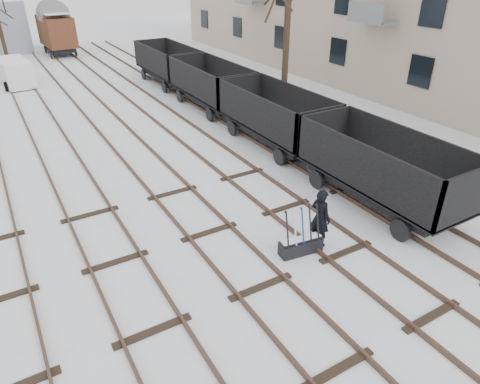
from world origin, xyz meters
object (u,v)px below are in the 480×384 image
(box_van_wagon, at_px, (56,30))
(panel_van, at_px, (15,72))
(ground_frame, at_px, (301,245))
(worker, at_px, (320,218))
(freight_wagon_a, at_px, (381,179))

(box_van_wagon, height_order, panel_van, box_van_wagon)
(ground_frame, xyz_separation_m, panel_van, (-4.96, 24.98, 0.61))
(worker, distance_m, box_van_wagon, 34.55)
(panel_van, bearing_deg, box_van_wagon, 58.94)
(freight_wagon_a, xyz_separation_m, box_van_wagon, (-4.55, 33.66, 1.11))
(ground_frame, relative_size, box_van_wagon, 0.31)
(ground_frame, bearing_deg, worker, 14.96)
(ground_frame, bearing_deg, freight_wagon_a, 20.32)
(ground_frame, distance_m, freight_wagon_a, 4.32)
(worker, bearing_deg, freight_wagon_a, -86.36)
(panel_van, bearing_deg, worker, -82.75)
(freight_wagon_a, relative_size, box_van_wagon, 1.29)
(box_van_wagon, bearing_deg, worker, -91.59)
(worker, height_order, panel_van, worker)
(worker, relative_size, box_van_wagon, 0.38)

